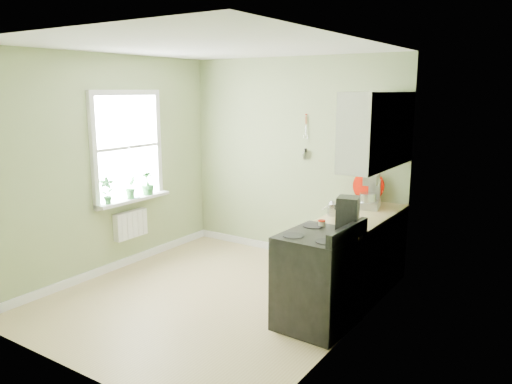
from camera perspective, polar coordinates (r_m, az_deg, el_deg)
The scene contains 21 objects.
floor at distance 5.72m, azimuth -5.01°, elevation -11.94°, with size 3.20×3.60×0.02m, color tan.
ceiling at distance 5.26m, azimuth -5.56°, elevation 16.35°, with size 3.20×3.60×0.02m, color white.
wall_back at distance 6.81m, azimuth 4.28°, elevation 3.82°, with size 3.20×0.02×2.70m, color #9AA973.
wall_left at distance 6.44m, azimuth -16.56°, elevation 2.92°, with size 0.02×3.60×2.70m, color #9AA973.
wall_right at distance 4.51m, azimuth 10.93°, elevation -0.38°, with size 0.02×3.60×2.70m, color #9AA973.
base_cabinets at distance 5.76m, azimuth 11.58°, elevation -7.21°, with size 0.60×1.60×0.87m, color white.
countertop at distance 5.64m, azimuth 11.67°, elevation -2.81°, with size 0.64×1.60×0.04m, color #DAC485.
upper_cabinets at distance 5.53m, azimuth 13.78°, elevation 6.92°, with size 0.35×1.40×0.80m, color white.
window at distance 6.59m, azimuth -14.52°, elevation 4.97°, with size 0.06×1.14×1.44m.
window_sill at distance 6.64m, azimuth -13.80°, elevation -0.80°, with size 0.18×1.14×0.04m, color white.
radiator at distance 6.71m, azimuth -14.15°, elevation -3.60°, with size 0.12×0.50×0.35m, color white.
wall_utensils at distance 6.67m, azimuth 5.69°, elevation 5.48°, with size 0.02×0.14×0.58m.
stove at distance 4.93m, azimuth 7.12°, elevation -9.87°, with size 0.70×0.78×1.05m.
stand_mixer at distance 5.99m, azimuth 12.98°, elevation -0.00°, with size 0.29×0.39×0.44m.
kettle at distance 5.53m, azimuth 8.67°, elevation -1.85°, with size 0.17×0.10×0.17m.
coffee_maker at distance 4.90m, azimuth 10.41°, elevation -2.67°, with size 0.25×0.26×0.35m.
red_tray at distance 6.31m, azimuth 12.72°, elevation 0.68°, with size 0.39×0.39×0.02m, color #A80F01.
jar at distance 5.04m, azimuth 7.51°, elevation -3.65°, with size 0.07×0.07×0.08m.
plant_a at distance 6.32m, azimuth -16.69°, elevation 0.15°, with size 0.18×0.12×0.34m, color #26682C.
plant_b at distance 6.57m, azimuth -14.15°, elevation 0.50°, with size 0.16×0.13×0.29m, color #26682C.
plant_c at distance 6.77m, azimuth -12.29°, elevation 1.01°, with size 0.17×0.17×0.31m, color #26682C.
Camera 1 is at (3.28, -4.09, 2.27)m, focal length 35.00 mm.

